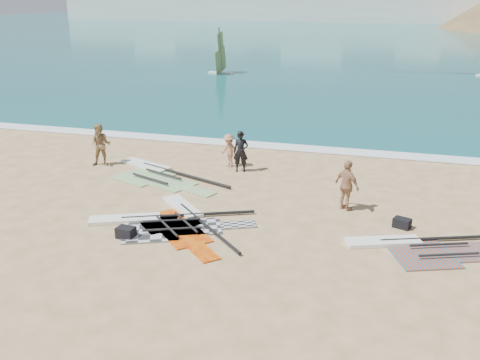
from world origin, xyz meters
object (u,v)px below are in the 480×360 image
(beachgoer_left, at_px, (101,145))
(beachgoer_mid, at_px, (229,151))
(gear_bag_near, at_px, (126,232))
(person_wetsuit, at_px, (241,152))
(rig_green, at_px, (157,174))
(beachgoer_back, at_px, (347,186))
(rig_grey, at_px, (158,223))
(rig_red, at_px, (183,220))
(rig_orange, at_px, (423,247))
(gear_bag_far, at_px, (402,223))

(beachgoer_left, bearing_deg, beachgoer_mid, -2.18)
(gear_bag_near, xyz_separation_m, person_wetsuit, (1.67, 7.61, 0.73))
(rig_green, relative_size, beachgoer_back, 3.21)
(rig_grey, bearing_deg, beachgoer_back, 3.71)
(rig_red, xyz_separation_m, gear_bag_near, (-1.26, -1.73, 0.13))
(rig_red, bearing_deg, beachgoer_back, 71.39)
(person_wetsuit, relative_size, beachgoer_mid, 1.20)
(rig_orange, xyz_separation_m, gear_bag_far, (-0.64, 1.47, 0.11))
(rig_grey, bearing_deg, rig_green, 91.04)
(gear_bag_near, xyz_separation_m, gear_bag_far, (8.53, 3.27, -0.02))
(rig_orange, height_order, gear_bag_far, gear_bag_far)
(rig_orange, xyz_separation_m, gear_bag_near, (-9.17, -1.81, 0.13))
(rig_green, xyz_separation_m, gear_bag_near, (1.71, -6.15, 0.13))
(rig_orange, distance_m, rig_red, 7.91)
(beachgoer_left, height_order, beachgoer_mid, beachgoer_left)
(rig_green, xyz_separation_m, beachgoer_back, (8.28, -1.80, 0.88))
(rig_orange, xyz_separation_m, beachgoer_mid, (-8.21, 6.33, 0.71))
(rig_green, xyz_separation_m, beachgoer_mid, (2.67, 1.99, 0.71))
(person_wetsuit, distance_m, beachgoer_left, 6.41)
(rig_green, relative_size, gear_bag_near, 10.57)
(rig_orange, relative_size, rig_red, 1.14)
(rig_green, distance_m, rig_orange, 11.72)
(rig_red, height_order, beachgoer_back, beachgoer_back)
(rig_grey, bearing_deg, gear_bag_near, -138.15)
(rig_green, distance_m, rig_red, 5.33)
(rig_grey, xyz_separation_m, rig_red, (0.70, 0.50, -0.00))
(rig_orange, height_order, person_wetsuit, person_wetsuit)
(gear_bag_far, bearing_deg, rig_orange, -66.48)
(rig_red, xyz_separation_m, beachgoer_back, (5.31, 2.62, 0.88))
(rig_red, xyz_separation_m, person_wetsuit, (0.41, 5.88, 0.86))
(gear_bag_near, distance_m, beachgoer_mid, 8.22)
(rig_green, bearing_deg, beachgoer_left, -167.96)
(rig_green, height_order, beachgoer_back, beachgoer_back)
(rig_grey, height_order, beachgoer_left, beachgoer_left)
(rig_orange, bearing_deg, beachgoer_back, 114.22)
(gear_bag_far, xyz_separation_m, person_wetsuit, (-6.86, 4.34, 0.75))
(gear_bag_near, height_order, beachgoer_back, beachgoer_back)
(rig_orange, height_order, beachgoer_mid, beachgoer_mid)
(rig_red, bearing_deg, gear_bag_far, 57.07)
(gear_bag_near, relative_size, beachgoer_mid, 0.37)
(rig_red, relative_size, gear_bag_near, 8.66)
(rig_grey, distance_m, beachgoer_back, 6.82)
(rig_grey, xyz_separation_m, rig_orange, (8.61, 0.58, -0.00))
(rig_orange, relative_size, person_wetsuit, 3.07)
(rig_orange, xyz_separation_m, beachgoer_back, (-2.61, 2.55, 0.88))
(rig_red, xyz_separation_m, beachgoer_left, (-5.94, 4.96, 0.92))
(rig_grey, bearing_deg, person_wetsuit, 56.38)
(rig_green, relative_size, gear_bag_far, 10.92)
(rig_green, distance_m, gear_bag_near, 6.39)
(rig_orange, distance_m, gear_bag_near, 9.35)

